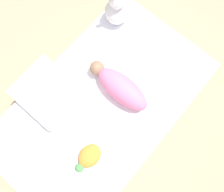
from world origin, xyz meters
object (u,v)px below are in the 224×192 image
at_px(pillow, 48,93).
at_px(turtle_plush, 89,157).
at_px(swaddled_baby, 120,87).
at_px(bunny_plush, 117,9).

relative_size(pillow, turtle_plush, 1.91).
bearing_deg(turtle_plush, swaddled_baby, -163.59).
height_order(swaddled_baby, pillow, swaddled_baby).
distance_m(swaddled_baby, bunny_plush, 0.54).
bearing_deg(turtle_plush, pillow, -105.44).
bearing_deg(turtle_plush, bunny_plush, -149.77).
xyz_separation_m(pillow, bunny_plush, (-0.73, -0.03, 0.07)).
bearing_deg(swaddled_baby, turtle_plush, 107.07).
distance_m(pillow, turtle_plush, 0.49).
bearing_deg(pillow, bunny_plush, -177.88).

